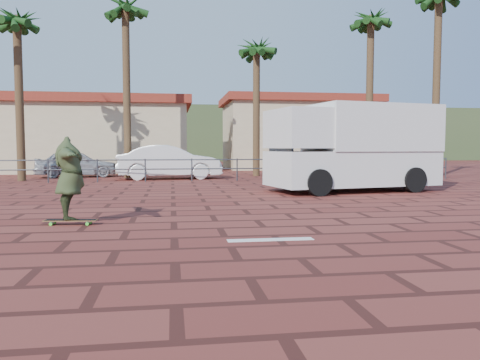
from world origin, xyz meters
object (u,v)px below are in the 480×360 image
(skateboarder, at_px, (70,178))
(car_silver, at_px, (77,164))
(longboard, at_px, (71,221))
(car_white, at_px, (169,162))
(campervan, at_px, (354,146))

(skateboarder, xyz_separation_m, car_silver, (-2.78, 15.03, -0.23))
(skateboarder, height_order, car_silver, skateboarder)
(skateboarder, relative_size, car_silver, 0.50)
(longboard, bearing_deg, car_white, 88.59)
(longboard, bearing_deg, campervan, 42.64)
(longboard, relative_size, car_silver, 0.26)
(skateboarder, height_order, campervan, campervan)
(car_silver, distance_m, car_white, 5.03)
(campervan, height_order, car_white, campervan)
(campervan, bearing_deg, longboard, -154.86)
(skateboarder, bearing_deg, car_white, -27.89)
(longboard, xyz_separation_m, skateboarder, (-0.00, 0.00, 0.82))
(skateboarder, distance_m, campervan, 9.99)
(car_silver, height_order, car_white, car_white)
(car_white, bearing_deg, skateboarder, 166.73)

